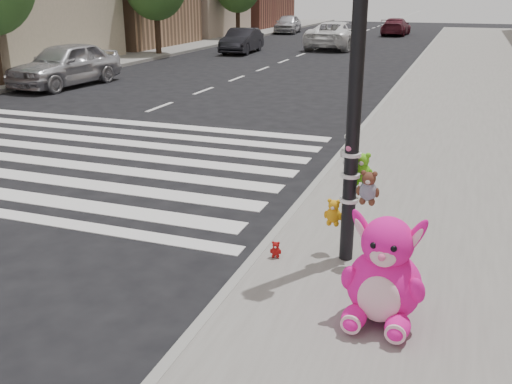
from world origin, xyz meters
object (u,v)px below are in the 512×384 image
at_px(pink_bunny, 384,278).
at_px(car_white_near, 337,35).
at_px(signal_pole, 356,122).
at_px(car_dark_far, 242,41).
at_px(red_teddy, 276,249).
at_px(car_silver_far, 65,64).

xyz_separation_m(pink_bunny, car_white_near, (-6.70, 28.48, 0.16)).
bearing_deg(car_white_near, signal_pole, 106.23).
height_order(pink_bunny, car_dark_far, car_dark_far).
bearing_deg(car_white_near, red_teddy, 104.47).
bearing_deg(car_silver_far, signal_pole, -35.86).
height_order(signal_pole, car_dark_far, signal_pole).
relative_size(signal_pole, car_silver_far, 0.90).
xyz_separation_m(pink_bunny, car_dark_far, (-10.95, 24.32, 0.04)).
bearing_deg(signal_pole, pink_bunny, -65.20).
height_order(signal_pole, car_white_near, signal_pole).
xyz_separation_m(signal_pole, car_silver_far, (-12.07, 10.50, -1.06)).
height_order(car_dark_far, car_white_near, car_white_near).
height_order(signal_pole, car_silver_far, signal_pole).
bearing_deg(signal_pole, car_silver_far, 138.99).
bearing_deg(red_teddy, car_dark_far, 103.93).
height_order(signal_pole, red_teddy, signal_pole).
distance_m(signal_pole, car_silver_far, 16.03).
bearing_deg(car_white_near, car_silver_far, 73.98).
bearing_deg(pink_bunny, signal_pole, 117.71).
distance_m(signal_pole, pink_bunny, 1.83).
height_order(car_silver_far, car_white_near, car_white_near).
height_order(signal_pole, pink_bunny, signal_pole).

